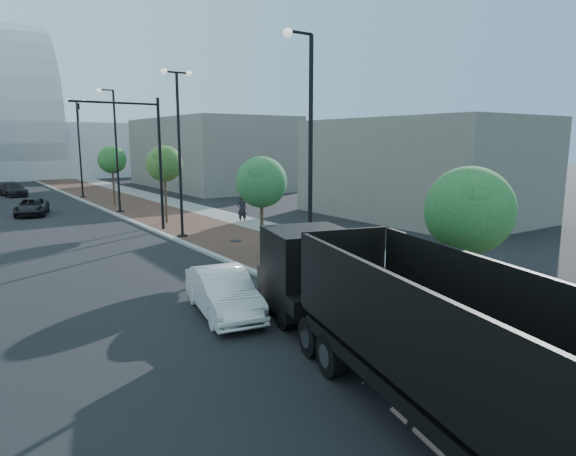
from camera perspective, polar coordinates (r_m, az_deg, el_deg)
sidewalk at (r=46.89m, az=-17.23°, el=2.85°), size 7.00×140.00×0.12m
concrete_strip at (r=47.76m, az=-14.15°, el=3.13°), size 2.40×140.00×0.13m
curb at (r=45.98m, az=-21.39°, el=2.49°), size 0.30×140.00×0.14m
dump_truck at (r=12.71m, az=8.05°, el=-9.18°), size 5.62×13.48×3.26m
white_sedan at (r=16.27m, az=-7.38°, el=-7.25°), size 2.36×4.62×1.45m
dark_car_mid at (r=41.83m, az=-27.17°, el=2.16°), size 3.12×4.85×1.24m
dark_car_far at (r=57.03m, az=-28.85°, el=3.87°), size 2.47×4.81×1.33m
pedestrian at (r=33.77m, az=-5.27°, el=2.17°), size 0.71×0.48×1.91m
streetlight_1 at (r=18.13m, az=2.28°, el=6.24°), size 1.44×0.56×9.21m
streetlight_2 at (r=28.65m, az=-12.26°, el=8.36°), size 1.72×0.56×9.28m
streetlight_3 at (r=39.98m, az=-19.06°, el=7.76°), size 1.44×0.56×9.21m
streetlight_4 at (r=51.64m, az=-22.65°, el=8.45°), size 1.72×0.56×9.28m
traffic_mast at (r=31.14m, az=-15.96°, el=8.62°), size 5.09×0.20×8.00m
tree_0 at (r=14.85m, az=19.98°, el=1.87°), size 2.49×2.46×4.83m
tree_1 at (r=22.97m, az=-2.98°, el=5.23°), size 2.39×2.34×4.81m
tree_2 at (r=33.73m, az=-13.86°, el=7.11°), size 2.41×2.37×5.20m
tree_3 at (r=45.14m, az=-19.36°, el=7.35°), size 2.39×2.34×5.07m
convention_center at (r=89.85m, az=-29.73°, el=9.01°), size 50.00×30.00×50.00m
commercial_block_ne at (r=60.53m, az=-8.92°, el=8.43°), size 12.00×22.00×8.00m
commercial_block_e at (r=37.52m, az=14.65°, el=6.58°), size 10.00×16.00×7.00m
utility_cover_1 at (r=18.65m, az=10.67°, el=-7.01°), size 0.50×0.50×0.02m
utility_cover_2 at (r=27.25m, az=-5.97°, el=-1.48°), size 0.50×0.50×0.02m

